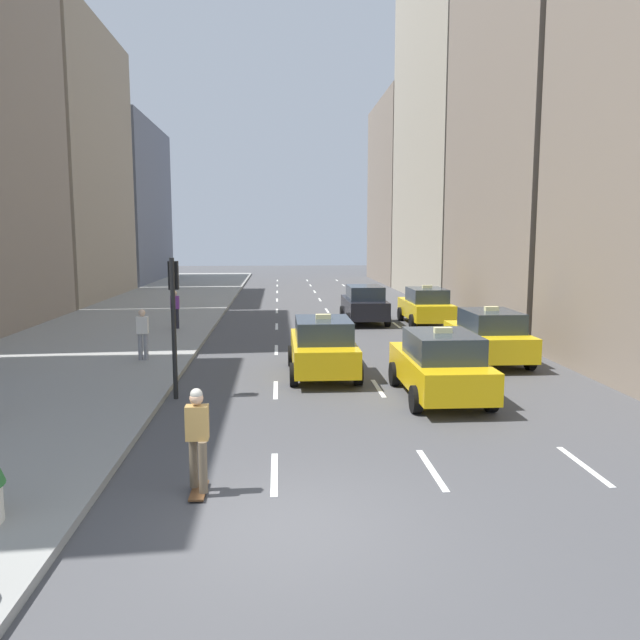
# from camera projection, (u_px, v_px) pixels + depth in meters

# --- Properties ---
(ground_plane) EXTENTS (160.00, 160.00, 0.00)m
(ground_plane) POSITION_uv_depth(u_px,v_px,m) (288.00, 526.00, 8.96)
(ground_plane) COLOR #474749
(sidewalk_left) EXTENTS (8.00, 66.00, 0.15)m
(sidewalk_left) POSITION_uv_depth(u_px,v_px,m) (156.00, 309.00, 35.18)
(sidewalk_left) COLOR gray
(sidewalk_left) RESTS_ON ground
(lane_markings) EXTENTS (5.72, 56.00, 0.01)m
(lane_markings) POSITION_uv_depth(u_px,v_px,m) (332.00, 317.00, 31.87)
(lane_markings) COLOR white
(lane_markings) RESTS_ON ground
(building_row_left) EXTENTS (6.00, 58.70, 20.23)m
(building_row_left) POSITION_uv_depth(u_px,v_px,m) (17.00, 151.00, 33.25)
(building_row_left) COLOR slate
(building_row_left) RESTS_ON ground
(building_row_right) EXTENTS (6.00, 54.18, 25.43)m
(building_row_right) POSITION_uv_depth(u_px,v_px,m) (484.00, 132.00, 36.46)
(building_row_right) COLOR gray
(building_row_right) RESTS_ON ground
(taxi_lead) EXTENTS (2.02, 4.40, 1.87)m
(taxi_lead) POSITION_uv_depth(u_px,v_px,m) (489.00, 336.00, 20.53)
(taxi_lead) COLOR yellow
(taxi_lead) RESTS_ON ground
(taxi_second) EXTENTS (2.02, 4.40, 1.87)m
(taxi_second) POSITION_uv_depth(u_px,v_px,m) (323.00, 346.00, 18.53)
(taxi_second) COLOR yellow
(taxi_second) RESTS_ON ground
(taxi_third) EXTENTS (2.02, 4.40, 1.87)m
(taxi_third) POSITION_uv_depth(u_px,v_px,m) (440.00, 365.00, 15.90)
(taxi_third) COLOR yellow
(taxi_third) RESTS_ON ground
(taxi_fourth) EXTENTS (2.02, 4.40, 1.87)m
(taxi_fourth) POSITION_uv_depth(u_px,v_px,m) (426.00, 306.00, 29.27)
(taxi_fourth) COLOR yellow
(taxi_fourth) RESTS_ON ground
(sedan_black_near) EXTENTS (2.02, 4.46, 1.80)m
(sedan_black_near) POSITION_uv_depth(u_px,v_px,m) (364.00, 304.00, 29.83)
(sedan_black_near) COLOR black
(sedan_black_near) RESTS_ON ground
(skateboarder) EXTENTS (0.36, 0.80, 1.75)m
(skateboarder) POSITION_uv_depth(u_px,v_px,m) (197.00, 436.00, 9.96)
(skateboarder) COLOR brown
(skateboarder) RESTS_ON ground
(pedestrian_mid_block) EXTENTS (0.36, 0.22, 1.65)m
(pedestrian_mid_block) POSITION_uv_depth(u_px,v_px,m) (143.00, 332.00, 20.10)
(pedestrian_mid_block) COLOR gray
(pedestrian_mid_block) RESTS_ON sidewalk_left
(pedestrian_far_walking) EXTENTS (0.36, 0.22, 1.65)m
(pedestrian_far_walking) POSITION_uv_depth(u_px,v_px,m) (175.00, 308.00, 26.96)
(pedestrian_far_walking) COLOR #23232D
(pedestrian_far_walking) RESTS_ON sidewalk_left
(traffic_light_pole) EXTENTS (0.24, 0.42, 3.60)m
(traffic_light_pole) POSITION_uv_depth(u_px,v_px,m) (174.00, 305.00, 15.75)
(traffic_light_pole) COLOR black
(traffic_light_pole) RESTS_ON ground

